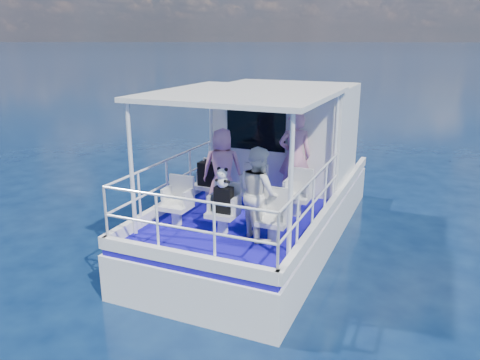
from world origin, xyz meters
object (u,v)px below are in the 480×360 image
Objects in this scene: passenger_port_fwd at (223,168)px; backpack_center at (224,200)px; panda at (223,178)px; passenger_stbd_aft at (259,193)px.

passenger_port_fwd is 1.36m from backpack_center.
passenger_port_fwd reaches higher than panda.
backpack_center is at bearing 92.66° from passenger_port_fwd.
backpack_center is (-0.57, -0.12, -0.16)m from passenger_stbd_aft.
passenger_port_fwd is at bearing 115.44° from panda.
passenger_stbd_aft is 0.60m from backpack_center.
passenger_stbd_aft is 3.43× the size of backpack_center.
passenger_stbd_aft is 0.64m from panda.
panda reaches higher than backpack_center.
panda is (-0.58, -0.14, 0.23)m from passenger_stbd_aft.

